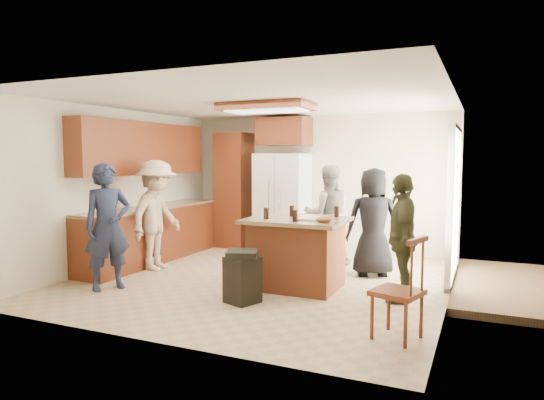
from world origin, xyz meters
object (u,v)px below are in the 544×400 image
at_px(person_counter, 157,215).
at_px(kitchen_island, 297,252).
at_px(person_front_left, 108,227).
at_px(person_side_right, 402,238).
at_px(refrigerator, 283,203).
at_px(trash_bin, 242,276).
at_px(spindle_chair, 399,292).
at_px(person_behind_right, 373,222).
at_px(person_behind_left, 328,215).

relative_size(person_counter, kitchen_island, 1.32).
xyz_separation_m(person_front_left, person_side_right, (3.60, 1.01, -0.06)).
distance_m(refrigerator, trash_bin, 3.32).
distance_m(person_counter, kitchen_island, 2.38).
relative_size(person_front_left, person_counter, 0.98).
bearing_deg(refrigerator, trash_bin, -75.86).
bearing_deg(spindle_chair, refrigerator, 126.77).
bearing_deg(person_side_right, trash_bin, -76.19).
bearing_deg(person_behind_right, person_front_left, 14.05).
relative_size(person_front_left, spindle_chair, 1.66).
relative_size(person_front_left, trash_bin, 2.63).
xyz_separation_m(person_behind_right, trash_bin, (-1.14, -1.95, -0.47)).
distance_m(person_counter, trash_bin, 2.30).
bearing_deg(person_behind_right, person_behind_left, -51.87).
distance_m(person_behind_left, person_side_right, 2.16).
xyz_separation_m(person_front_left, spindle_chair, (3.78, -0.27, -0.37)).
bearing_deg(trash_bin, person_behind_right, 59.83).
bearing_deg(refrigerator, person_side_right, -42.84).
xyz_separation_m(person_front_left, trash_bin, (1.88, 0.18, -0.51)).
distance_m(person_behind_right, refrigerator, 2.29).
bearing_deg(trash_bin, person_counter, 153.28).
distance_m(person_behind_left, spindle_chair, 3.33).
bearing_deg(refrigerator, person_behind_right, -32.11).
bearing_deg(person_side_right, kitchen_island, -104.18).
distance_m(person_side_right, trash_bin, 1.96).
relative_size(person_behind_right, person_counter, 0.94).
bearing_deg(spindle_chair, person_counter, 159.59).
bearing_deg(trash_bin, person_behind_left, 83.15).
distance_m(trash_bin, spindle_chair, 1.96).
relative_size(person_behind_right, person_side_right, 1.03).
xyz_separation_m(person_behind_left, kitchen_island, (0.06, -1.57, -0.33)).
bearing_deg(person_side_right, person_behind_right, -164.64).
xyz_separation_m(person_behind_right, person_side_right, (0.58, -1.12, -0.02)).
relative_size(person_counter, trash_bin, 2.68).
relative_size(person_side_right, person_counter, 0.91).
height_order(person_side_right, spindle_chair, person_side_right).
relative_size(person_behind_right, kitchen_island, 1.24).
bearing_deg(kitchen_island, person_counter, 177.04).
bearing_deg(trash_bin, refrigerator, 104.14).
bearing_deg(person_behind_left, refrigerator, -58.92).
bearing_deg(kitchen_island, spindle_chair, -40.64).
relative_size(refrigerator, spindle_chair, 1.81).
relative_size(refrigerator, trash_bin, 2.86).
bearing_deg(person_behind_left, person_behind_right, 123.60).
xyz_separation_m(person_behind_right, kitchen_island, (-0.78, -1.07, -0.32)).
xyz_separation_m(kitchen_island, spindle_chair, (1.55, -1.33, -0.02)).
bearing_deg(kitchen_island, trash_bin, -111.75).
height_order(person_front_left, person_side_right, person_front_left).
xyz_separation_m(person_front_left, person_behind_right, (3.02, 2.13, -0.04)).
height_order(person_behind_right, spindle_chair, person_behind_right).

